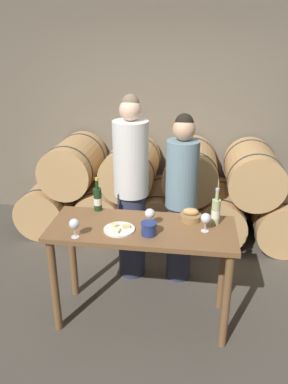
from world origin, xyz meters
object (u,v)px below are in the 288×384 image
person_right (181,199)px  cheese_plate (119,229)px  wine_bottle_red (98,199)px  bread_basket (191,215)px  wine_glass_center (206,218)px  tasting_table (142,243)px  person_left (131,189)px  blue_crock (149,228)px  wine_glass_far_left (74,224)px  wine_bottle_white (216,211)px  wine_glass_left (150,214)px

person_right → cheese_plate: (-0.44, -0.73, 0.03)m
wine_bottle_red → cheese_plate: bearing=-52.8°
bread_basket → cheese_plate: bread_basket is taller
cheese_plate → wine_glass_center: wine_glass_center is taller
tasting_table → person_left: 0.71m
person_left → blue_crock: bearing=-70.9°
bread_basket → wine_glass_far_left: size_ratio=1.13×
tasting_table → wine_glass_center: size_ratio=9.74×
wine_bottle_white → wine_glass_center: size_ratio=2.02×
person_right → wine_bottle_red: (-0.70, -0.40, 0.13)m
person_left → wine_glass_center: 0.95m
person_right → wine_glass_far_left: (-0.75, -0.88, 0.13)m
blue_crock → wine_glass_center: (0.42, 0.12, 0.05)m
wine_bottle_red → wine_glass_center: 0.94m
wine_bottle_white → blue_crock: wine_bottle_white is taller
tasting_table → wine_bottle_red: (-0.42, 0.25, 0.25)m
cheese_plate → wine_glass_left: bearing=23.6°
person_right → wine_glass_left: size_ratio=11.01×
blue_crock → wine_glass_left: wine_glass_left is taller
wine_glass_center → tasting_table: bearing=-179.6°
person_right → wine_glass_center: bearing=-71.9°
person_left → wine_glass_center: size_ratio=12.03×
person_right → wine_glass_center: person_right is taller
wine_bottle_red → cheese_plate: size_ratio=1.22×
tasting_table → wine_bottle_red: bearing=148.7°
person_right → bread_basket: size_ratio=9.71×
tasting_table → blue_crock: (0.07, -0.11, 0.20)m
person_right → wine_glass_center: size_ratio=11.01×
person_left → cheese_plate: size_ratio=7.49×
tasting_table → cheese_plate: cheese_plate is taller
wine_bottle_red → tasting_table: bearing=-31.3°
wine_bottle_red → cheese_plate: 0.43m
wine_glass_center → wine_glass_left: bearing=177.6°
person_right → wine_glass_far_left: person_right is taller
person_left → wine_glass_far_left: size_ratio=12.03×
person_left → cheese_plate: (0.03, -0.73, -0.04)m
person_left → wine_glass_far_left: bearing=-107.3°
wine_bottle_white → wine_glass_far_left: (-1.04, -0.36, 0.00)m
tasting_table → person_left: person_left is taller
wine_bottle_red → wine_glass_far_left: bearing=-96.3°
person_left → wine_bottle_white: (0.77, -0.52, 0.06)m
person_right → person_left: bearing=-180.0°
blue_crock → cheese_plate: size_ratio=0.51×
wine_bottle_red → wine_glass_left: size_ratio=1.96×
tasting_table → wine_glass_center: (0.49, 0.00, 0.26)m
person_right → wine_glass_left: (-0.22, -0.63, 0.13)m
person_left → cheese_plate: bearing=-87.6°
bread_basket → person_right: bearing=101.5°
cheese_plate → wine_glass_center: size_ratio=1.61×
wine_glass_left → wine_bottle_red: bearing=154.0°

